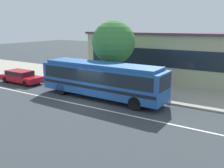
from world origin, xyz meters
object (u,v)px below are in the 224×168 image
object	(u,v)px
bus_stop_sign	(163,79)
street_tree_near_stop	(114,43)
sedan_behind_bus	(21,76)
pedestrian_waiting_near_sign	(169,84)
pedestrian_walking_along_curb	(161,85)
transit_bus	(101,78)

from	to	relation	value
bus_stop_sign	street_tree_near_stop	size ratio (longest dim) A/B	0.43
sedan_behind_bus	bus_stop_sign	xyz separation A→B (m)	(14.65, 1.80, 1.07)
pedestrian_waiting_near_sign	street_tree_near_stop	distance (m)	6.42
bus_stop_sign	street_tree_near_stop	world-z (taller)	street_tree_near_stop
sedan_behind_bus	pedestrian_waiting_near_sign	xyz separation A→B (m)	(14.77, 2.82, 0.43)
pedestrian_waiting_near_sign	pedestrian_walking_along_curb	distance (m)	0.77
sedan_behind_bus	pedestrian_walking_along_curb	size ratio (longest dim) A/B	2.71
transit_bus	sedan_behind_bus	distance (m)	10.17
pedestrian_walking_along_curb	bus_stop_sign	bearing A→B (deg)	-50.99
transit_bus	pedestrian_waiting_near_sign	bearing A→B (deg)	32.07
transit_bus	street_tree_near_stop	xyz separation A→B (m)	(-0.94, 3.44, 2.59)
transit_bus	bus_stop_sign	xyz separation A→B (m)	(4.53, 1.88, 0.11)
transit_bus	street_tree_near_stop	world-z (taller)	street_tree_near_stop
pedestrian_waiting_near_sign	street_tree_near_stop	size ratio (longest dim) A/B	0.29
pedestrian_waiting_near_sign	pedestrian_walking_along_curb	size ratio (longest dim) A/B	0.99
pedestrian_waiting_near_sign	pedestrian_walking_along_curb	bearing A→B (deg)	-124.09
pedestrian_waiting_near_sign	bus_stop_sign	size ratio (longest dim) A/B	0.67
bus_stop_sign	street_tree_near_stop	xyz separation A→B (m)	(-5.47, 1.56, 2.48)
sedan_behind_bus	pedestrian_waiting_near_sign	bearing A→B (deg)	10.82
bus_stop_sign	sedan_behind_bus	bearing A→B (deg)	-173.01
transit_bus	sedan_behind_bus	xyz separation A→B (m)	(-10.12, 0.09, -0.96)
pedestrian_walking_along_curb	bus_stop_sign	xyz separation A→B (m)	(0.31, -0.39, 0.64)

